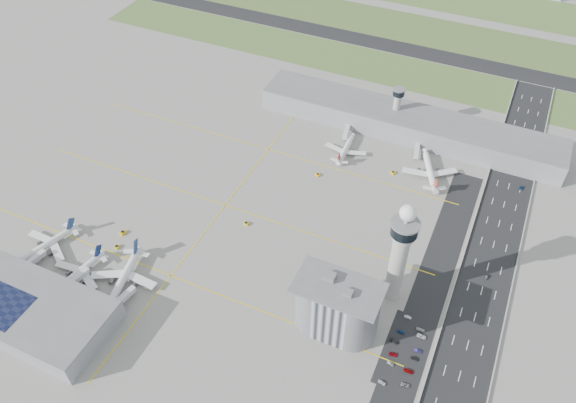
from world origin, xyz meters
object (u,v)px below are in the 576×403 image
at_px(airplane_far_a, 346,146).
at_px(jet_bridge_near_0, 24,269).
at_px(car_lot_8, 415,358).
at_px(tug_0, 117,247).
at_px(tug_2, 127,251).
at_px(car_lot_5, 408,317).
at_px(airplane_near_a, 45,242).
at_px(car_lot_0, 382,382).
at_px(airplane_near_b, 75,272).
at_px(car_lot_6, 405,385).
at_px(tug_1, 123,232).
at_px(car_hw_1, 487,277).
at_px(secondary_tower, 397,105).
at_px(tug_4, 318,175).
at_px(jet_bridge_near_1, 68,288).
at_px(car_lot_9, 418,351).
at_px(jet_bridge_far_1, 417,146).
at_px(car_lot_10, 422,336).
at_px(control_tower, 400,250).
at_px(jet_bridge_near_2, 115,308).
at_px(car_lot_3, 394,341).
at_px(car_hw_4, 512,130).
at_px(admin_building, 337,307).
at_px(tug_3, 246,223).
at_px(tug_5, 393,173).
at_px(jet_bridge_far_0, 348,128).
at_px(airplane_near_c, 122,276).
at_px(car_lot_7, 408,371).
at_px(airplane_far_b, 430,167).
at_px(car_lot_11, 421,330).
at_px(car_lot_1, 391,363).
at_px(car_hw_2, 521,188).

relative_size(airplane_far_a, jet_bridge_near_0, 2.45).
relative_size(airplane_far_a, car_lot_8, 9.45).
height_order(tug_0, tug_2, tug_0).
height_order(jet_bridge_near_0, car_lot_5, jet_bridge_near_0).
distance_m(airplane_near_a, car_lot_0, 197.47).
relative_size(airplane_near_b, car_lot_6, 8.89).
bearing_deg(tug_1, car_hw_1, 24.53).
distance_m(secondary_tower, tug_4, 78.78).
bearing_deg(jet_bridge_near_1, car_lot_9, -66.80).
xyz_separation_m(jet_bridge_far_1, car_lot_10, (41.38, -142.83, -2.20)).
bearing_deg(jet_bridge_near_1, tug_2, -7.39).
xyz_separation_m(control_tower, jet_bridge_near_2, (-125.00, -69.00, -32.19)).
relative_size(tug_2, car_hw_1, 0.77).
bearing_deg(jet_bridge_far_1, control_tower, -0.84).
height_order(jet_bridge_near_2, tug_0, jet_bridge_near_2).
bearing_deg(car_lot_3, car_hw_4, -0.82).
bearing_deg(tug_4, airplane_far_a, -160.08).
bearing_deg(tug_2, jet_bridge_near_1, -39.52).
bearing_deg(admin_building, car_hw_1, 44.30).
xyz_separation_m(admin_building, jet_bridge_far_1, (0.01, 154.00, -12.45)).
xyz_separation_m(jet_bridge_near_0, tug_3, (92.11, 82.12, -1.98)).
bearing_deg(tug_2, tug_5, 115.40).
distance_m(airplane_near_b, tug_5, 200.98).
relative_size(airplane_near_b, car_hw_1, 10.29).
relative_size(tug_5, car_lot_9, 0.79).
bearing_deg(airplane_near_b, car_lot_9, 111.31).
height_order(car_lot_10, car_hw_1, car_lot_10).
distance_m(jet_bridge_near_2, tug_4, 150.06).
bearing_deg(car_lot_6, car_lot_0, 101.18).
bearing_deg(car_lot_10, jet_bridge_far_1, 20.21).
bearing_deg(jet_bridge_near_0, jet_bridge_far_0, -20.79).
height_order(admin_building, airplane_near_c, admin_building).
bearing_deg(airplane_far_a, car_lot_6, -153.05).
distance_m(tug_5, car_hw_4, 101.55).
bearing_deg(airplane_near_a, airplane_near_b, 89.24).
distance_m(jet_bridge_near_1, tug_5, 206.34).
bearing_deg(tug_1, car_lot_7, 3.53).
distance_m(tug_4, car_hw_4, 147.50).
height_order(control_tower, car_hw_4, control_tower).
bearing_deg(tug_3, car_lot_0, 61.57).
height_order(car_lot_8, car_lot_10, car_lot_10).
distance_m(airplane_far_b, car_lot_3, 131.04).
height_order(tug_1, tug_4, tug_1).
relative_size(secondary_tower, tug_2, 11.45).
bearing_deg(car_lot_11, car_lot_6, -179.54).
relative_size(airplane_near_b, airplane_near_c, 0.85).
height_order(airplane_far_a, tug_3, airplane_far_a).
bearing_deg(tug_3, jet_bridge_near_2, -18.35).
xyz_separation_m(car_lot_1, car_hw_2, (38.44, 152.44, 0.04)).
bearing_deg(control_tower, car_lot_10, -41.38).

